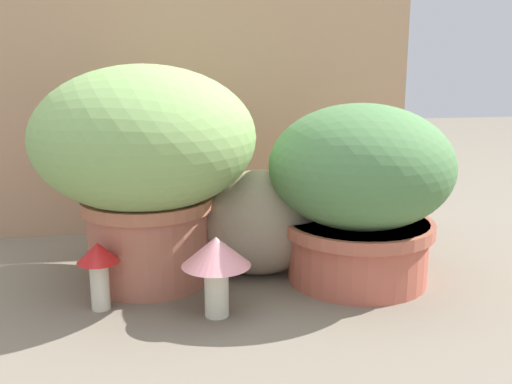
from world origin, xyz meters
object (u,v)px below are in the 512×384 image
object	(u,v)px
leafy_planter	(360,188)
mushroom_ornament_red	(99,263)
cat	(269,216)
grass_planter	(145,156)
mushroom_ornament_pink	(216,259)

from	to	relation	value
leafy_planter	mushroom_ornament_red	distance (m)	0.52
leafy_planter	cat	distance (m)	0.19
grass_planter	cat	world-z (taller)	grass_planter
cat	mushroom_ornament_pink	bearing A→B (deg)	-123.53
leafy_planter	mushroom_ornament_pink	bearing A→B (deg)	-156.98
mushroom_ornament_pink	cat	bearing A→B (deg)	56.47
grass_planter	leafy_planter	size ratio (longest dim) A/B	1.19
grass_planter	mushroom_ornament_pink	distance (m)	0.27
mushroom_ornament_red	mushroom_ornament_pink	xyz separation A→B (m)	(0.20, -0.06, 0.02)
leafy_planter	mushroom_ornament_pink	size ratio (longest dim) A/B	2.51
leafy_planter	cat	world-z (taller)	leafy_planter
grass_planter	cat	size ratio (longest dim) A/B	1.15
leafy_planter	cat	xyz separation A→B (m)	(-0.17, 0.07, -0.07)
mushroom_ornament_red	leafy_planter	bearing A→B (deg)	7.40
grass_planter	leafy_planter	world-z (taller)	grass_planter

